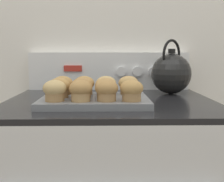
# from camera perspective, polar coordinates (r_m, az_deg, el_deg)

# --- Properties ---
(wall_back) EXTENTS (8.00, 0.05, 2.40)m
(wall_back) POSITION_cam_1_polar(r_m,az_deg,el_deg) (1.53, -0.56, 10.73)
(wall_back) COLOR white
(wall_back) RESTS_ON ground_plane
(control_panel) EXTENTS (0.75, 0.07, 0.17)m
(control_panel) POSITION_cam_1_polar(r_m,az_deg,el_deg) (1.48, -0.42, 3.68)
(control_panel) COLOR white
(control_panel) RESTS_ON stove_range
(muffin_pan) EXTENTS (0.36, 0.28, 0.02)m
(muffin_pan) POSITION_cam_1_polar(r_m,az_deg,el_deg) (1.07, -3.19, -1.77)
(muffin_pan) COLOR slate
(muffin_pan) RESTS_ON stove_range
(muffin_r0_c0) EXTENTS (0.07, 0.07, 0.07)m
(muffin_r0_c0) POSITION_cam_1_polar(r_m,az_deg,el_deg) (0.99, -10.45, 0.09)
(muffin_r0_c0) COLOR #A37A4C
(muffin_r0_c0) RESTS_ON muffin_pan
(muffin_r0_c1) EXTENTS (0.07, 0.07, 0.07)m
(muffin_r0_c1) POSITION_cam_1_polar(r_m,az_deg,el_deg) (0.98, -5.74, 0.08)
(muffin_r0_c1) COLOR tan
(muffin_r0_c1) RESTS_ON muffin_pan
(muffin_r0_c2) EXTENTS (0.07, 0.07, 0.07)m
(muffin_r0_c2) POSITION_cam_1_polar(r_m,az_deg,el_deg) (0.98, -1.00, 0.11)
(muffin_r0_c2) COLOR #A37A4C
(muffin_r0_c2) RESTS_ON muffin_pan
(muffin_r0_c3) EXTENTS (0.07, 0.07, 0.07)m
(muffin_r0_c3) POSITION_cam_1_polar(r_m,az_deg,el_deg) (0.98, 3.61, 0.12)
(muffin_r0_c3) COLOR #A37A4C
(muffin_r0_c3) RESTS_ON muffin_pan
(muffin_r1_c0) EXTENTS (0.07, 0.07, 0.07)m
(muffin_r1_c0) POSITION_cam_1_polar(r_m,az_deg,el_deg) (1.07, -9.62, 0.61)
(muffin_r1_c0) COLOR #A37A4C
(muffin_r1_c0) RESTS_ON muffin_pan
(muffin_r1_c1) EXTENTS (0.07, 0.07, 0.07)m
(muffin_r1_c1) POSITION_cam_1_polar(r_m,az_deg,el_deg) (1.06, -5.52, 0.61)
(muffin_r1_c1) COLOR olive
(muffin_r1_c1) RESTS_ON muffin_pan
(muffin_r1_c2) EXTENTS (0.07, 0.07, 0.07)m
(muffin_r1_c2) POSITION_cam_1_polar(r_m,az_deg,el_deg) (1.06, -1.14, 0.63)
(muffin_r1_c2) COLOR #A37A4C
(muffin_r1_c2) RESTS_ON muffin_pan
(muffin_r2_c0) EXTENTS (0.07, 0.07, 0.07)m
(muffin_r2_c0) POSITION_cam_1_polar(r_m,az_deg,el_deg) (1.15, -8.99, 1.08)
(muffin_r2_c0) COLOR olive
(muffin_r2_c0) RESTS_ON muffin_pan
(muffin_r2_c1) EXTENTS (0.07, 0.07, 0.07)m
(muffin_r2_c1) POSITION_cam_1_polar(r_m,az_deg,el_deg) (1.14, -5.10, 1.08)
(muffin_r2_c1) COLOR olive
(muffin_r2_c1) RESTS_ON muffin_pan
(muffin_r2_c2) EXTENTS (0.07, 0.07, 0.07)m
(muffin_r2_c2) POSITION_cam_1_polar(r_m,az_deg,el_deg) (1.14, -1.11, 1.10)
(muffin_r2_c2) COLOR olive
(muffin_r2_c2) RESTS_ON muffin_pan
(muffin_r2_c3) EXTENTS (0.07, 0.07, 0.07)m
(muffin_r2_c3) POSITION_cam_1_polar(r_m,az_deg,el_deg) (1.15, 3.03, 1.11)
(muffin_r2_c3) COLOR #A37A4C
(muffin_r2_c3) RESTS_ON muffin_pan
(tea_kettle) EXTENTS (0.18, 0.19, 0.23)m
(tea_kettle) POSITION_cam_1_polar(r_m,az_deg,el_deg) (1.34, 10.81, 3.26)
(tea_kettle) COLOR black
(tea_kettle) RESTS_ON stove_range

